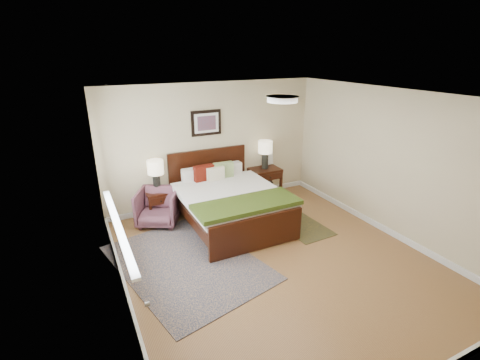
{
  "coord_description": "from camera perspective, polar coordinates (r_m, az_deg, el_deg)",
  "views": [
    {
      "loc": [
        -2.56,
        -3.92,
        3.07
      ],
      "look_at": [
        -0.17,
        0.9,
        1.05
      ],
      "focal_mm": 26.0,
      "sensor_mm": 36.0,
      "label": 1
    }
  ],
  "objects": [
    {
      "name": "floor",
      "position": [
        5.6,
        5.86,
        -12.81
      ],
      "size": [
        5.0,
        5.0,
        0.0
      ],
      "primitive_type": "plane",
      "color": "olive",
      "rests_on": "ground"
    },
    {
      "name": "back_wall",
      "position": [
        7.14,
        -4.47,
        5.76
      ],
      "size": [
        4.5,
        0.04,
        2.5
      ],
      "primitive_type": "cube",
      "color": "beige",
      "rests_on": "ground"
    },
    {
      "name": "front_wall",
      "position": [
        3.45,
        29.96,
        -14.41
      ],
      "size": [
        4.5,
        0.04,
        2.5
      ],
      "primitive_type": "cube",
      "color": "beige",
      "rests_on": "ground"
    },
    {
      "name": "left_wall",
      "position": [
        4.33,
        -19.8,
        -5.59
      ],
      "size": [
        0.04,
        5.0,
        2.5
      ],
      "primitive_type": "cube",
      "color": "beige",
      "rests_on": "ground"
    },
    {
      "name": "right_wall",
      "position": [
        6.46,
        23.47,
        2.49
      ],
      "size": [
        0.04,
        5.0,
        2.5
      ],
      "primitive_type": "cube",
      "color": "beige",
      "rests_on": "ground"
    },
    {
      "name": "ceiling",
      "position": [
        4.71,
        6.98,
        13.5
      ],
      "size": [
        4.5,
        5.0,
        0.02
      ],
      "primitive_type": "cube",
      "color": "white",
      "rests_on": "back_wall"
    },
    {
      "name": "window",
      "position": [
        4.93,
        -20.44,
        -0.86
      ],
      "size": [
        0.11,
        2.72,
        1.32
      ],
      "color": "silver",
      "rests_on": "left_wall"
    },
    {
      "name": "door",
      "position": [
        2.97,
        -14.04,
        -22.54
      ],
      "size": [
        0.06,
        1.0,
        2.18
      ],
      "color": "silver",
      "rests_on": "ground"
    },
    {
      "name": "ceil_fixture",
      "position": [
        4.72,
        6.96,
        13.08
      ],
      "size": [
        0.44,
        0.44,
        0.08
      ],
      "color": "white",
      "rests_on": "ceiling"
    },
    {
      "name": "bed",
      "position": [
        6.39,
        -1.84,
        -2.75
      ],
      "size": [
        1.78,
        2.17,
        1.17
      ],
      "color": "black",
      "rests_on": "ground"
    },
    {
      "name": "wall_art",
      "position": [
        6.96,
        -5.55,
        9.31
      ],
      "size": [
        0.62,
        0.05,
        0.5
      ],
      "color": "black",
      "rests_on": "back_wall"
    },
    {
      "name": "nightstand_left",
      "position": [
        6.84,
        -13.26,
        -2.78
      ],
      "size": [
        0.46,
        0.41,
        0.54
      ],
      "color": "black",
      "rests_on": "ground"
    },
    {
      "name": "nightstand_right",
      "position": [
        7.67,
        4.08,
        0.03
      ],
      "size": [
        0.65,
        0.49,
        0.64
      ],
      "color": "black",
      "rests_on": "ground"
    },
    {
      "name": "lamp_left",
      "position": [
        6.67,
        -13.67,
        1.52
      ],
      "size": [
        0.3,
        0.3,
        0.61
      ],
      "color": "black",
      "rests_on": "nightstand_left"
    },
    {
      "name": "lamp_right",
      "position": [
        7.47,
        4.16,
        4.93
      ],
      "size": [
        0.3,
        0.3,
        0.61
      ],
      "color": "black",
      "rests_on": "nightstand_right"
    },
    {
      "name": "armchair",
      "position": [
        6.63,
        -13.29,
        -4.35
      ],
      "size": [
        0.98,
        0.99,
        0.67
      ],
      "primitive_type": "imported",
      "rotation": [
        0.0,
        0.0,
        -0.5
      ],
      "color": "brown",
      "rests_on": "ground"
    },
    {
      "name": "rug_persian",
      "position": [
        5.55,
        -8.72,
        -13.2
      ],
      "size": [
        2.33,
        2.89,
        0.01
      ],
      "primitive_type": "cube",
      "rotation": [
        0.0,
        0.0,
        0.23
      ],
      "color": "#0B1B38",
      "rests_on": "ground"
    },
    {
      "name": "rug_navy",
      "position": [
        6.58,
        10.21,
        -7.52
      ],
      "size": [
        0.77,
        1.11,
        0.01
      ],
      "primitive_type": "cube",
      "rotation": [
        0.0,
        0.0,
        0.05
      ],
      "color": "black",
      "rests_on": "ground"
    }
  ]
}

